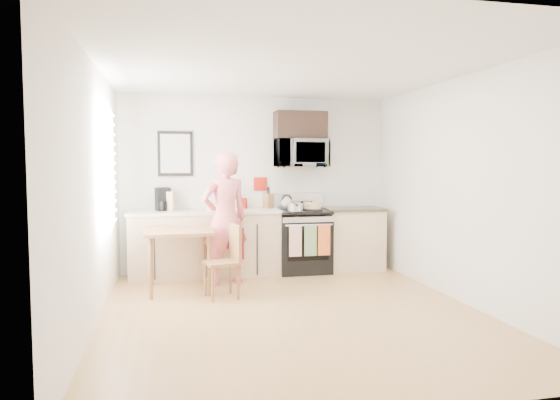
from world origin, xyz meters
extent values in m
plane|color=#A98141|center=(0.00, 0.00, 0.00)|extent=(4.60, 4.60, 0.00)
cube|color=silver|center=(0.00, 2.30, 1.30)|extent=(4.00, 0.04, 2.60)
cube|color=silver|center=(0.00, -2.30, 1.30)|extent=(4.00, 0.04, 2.60)
cube|color=silver|center=(-2.00, 0.00, 1.30)|extent=(0.04, 4.60, 2.60)
cube|color=silver|center=(2.00, 0.00, 1.30)|extent=(0.04, 4.60, 2.60)
cube|color=silver|center=(0.00, 0.00, 2.60)|extent=(4.00, 4.60, 0.04)
cube|color=white|center=(-1.98, 0.80, 1.55)|extent=(0.02, 1.40, 1.50)
cube|color=white|center=(-1.97, 0.80, 1.55)|extent=(0.01, 1.30, 1.40)
cube|color=tan|center=(-0.80, 2.00, 0.45)|extent=(2.10, 0.60, 0.90)
cube|color=beige|center=(-0.80, 2.00, 0.92)|extent=(2.14, 0.64, 0.04)
cube|color=tan|center=(1.43, 2.00, 0.45)|extent=(0.84, 0.60, 0.90)
cube|color=black|center=(1.43, 2.00, 0.92)|extent=(0.88, 0.64, 0.04)
cube|color=black|center=(0.63, 1.97, 0.39)|extent=(0.76, 0.65, 0.77)
cube|color=black|center=(0.63, 1.66, 0.45)|extent=(0.61, 0.02, 0.45)
cube|color=silver|center=(0.63, 1.66, 0.78)|extent=(0.74, 0.02, 0.14)
cylinder|color=silver|center=(0.63, 1.61, 0.74)|extent=(0.68, 0.02, 0.02)
cube|color=black|center=(0.63, 1.97, 0.90)|extent=(0.76, 0.65, 0.04)
cube|color=silver|center=(0.63, 2.25, 1.04)|extent=(0.76, 0.08, 0.24)
cube|color=silver|center=(0.43, 1.61, 0.52)|extent=(0.18, 0.02, 0.44)
cube|color=#5F7A51|center=(0.65, 1.61, 0.52)|extent=(0.18, 0.02, 0.44)
cube|color=orange|center=(0.85, 1.61, 0.52)|extent=(0.18, 0.02, 0.44)
imported|color=silver|center=(0.63, 2.08, 1.76)|extent=(0.76, 0.51, 0.42)
cube|color=black|center=(0.63, 2.12, 2.18)|extent=(0.76, 0.35, 0.40)
cube|color=black|center=(-1.20, 2.28, 1.75)|extent=(0.50, 0.03, 0.65)
cube|color=#B4B8AE|center=(-1.20, 2.26, 1.75)|extent=(0.42, 0.01, 0.56)
cube|color=#AE170E|center=(0.05, 2.28, 1.30)|extent=(0.20, 0.02, 0.20)
imported|color=#CD3847|center=(-0.57, 1.45, 0.88)|extent=(0.74, 0.59, 1.76)
cube|color=brown|center=(-1.18, 1.20, 0.76)|extent=(0.83, 0.83, 0.04)
cylinder|color=brown|center=(-1.51, 0.85, 0.37)|extent=(0.05, 0.05, 0.74)
cylinder|color=brown|center=(-0.83, 0.87, 0.37)|extent=(0.05, 0.05, 0.74)
cylinder|color=brown|center=(-1.53, 1.54, 0.37)|extent=(0.05, 0.05, 0.74)
cylinder|color=brown|center=(-0.85, 1.56, 0.37)|extent=(0.05, 0.05, 0.74)
cube|color=brown|center=(-0.69, 0.74, 0.42)|extent=(0.43, 0.43, 0.04)
cube|color=brown|center=(-0.52, 0.78, 0.66)|extent=(0.11, 0.37, 0.44)
cube|color=#4F0D11|center=(-0.50, 0.78, 0.66)|extent=(0.12, 0.34, 0.37)
cylinder|color=brown|center=(-0.82, 0.56, 0.20)|extent=(0.03, 0.03, 0.41)
cylinder|color=brown|center=(-0.51, 0.62, 0.20)|extent=(0.03, 0.03, 0.41)
cylinder|color=brown|center=(-0.88, 0.87, 0.20)|extent=(0.03, 0.03, 0.41)
cylinder|color=brown|center=(-0.57, 0.93, 0.20)|extent=(0.03, 0.03, 0.41)
cube|color=brown|center=(0.15, 2.18, 1.05)|extent=(0.15, 0.17, 0.22)
cylinder|color=#AE170E|center=(-0.22, 2.22, 1.02)|extent=(0.12, 0.12, 0.16)
imported|color=silver|center=(-0.67, 2.06, 0.96)|extent=(0.23, 0.23, 0.05)
cube|color=tan|center=(-1.28, 2.04, 1.08)|extent=(0.14, 0.14, 0.27)
cube|color=black|center=(-1.38, 2.11, 1.10)|extent=(0.23, 0.26, 0.33)
cylinder|color=black|center=(-1.38, 2.01, 1.02)|extent=(0.12, 0.12, 0.12)
cube|color=#E2B677|center=(-0.64, 1.83, 0.99)|extent=(0.31, 0.23, 0.10)
cylinder|color=black|center=(0.77, 1.93, 0.93)|extent=(0.31, 0.31, 0.02)
cylinder|color=tan|center=(0.77, 1.93, 0.99)|extent=(0.26, 0.26, 0.08)
sphere|color=silver|center=(0.44, 2.17, 1.01)|extent=(0.17, 0.17, 0.17)
cone|color=silver|center=(0.44, 2.17, 1.10)|extent=(0.05, 0.05, 0.05)
torus|color=black|center=(0.44, 2.17, 1.07)|extent=(0.15, 0.02, 0.15)
cylinder|color=silver|center=(0.47, 1.79, 0.98)|extent=(0.22, 0.22, 0.11)
cylinder|color=black|center=(0.45, 1.62, 1.03)|extent=(0.05, 0.20, 0.02)
camera|label=1|loc=(-1.26, -5.13, 1.58)|focal=32.00mm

